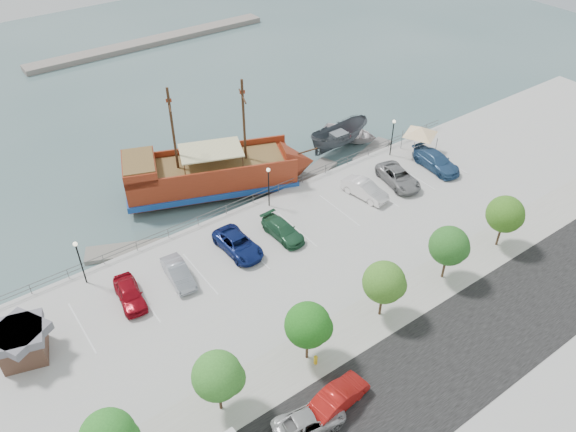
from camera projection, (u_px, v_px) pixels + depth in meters
ground at (310, 249)px, 50.48m from camera, size 160.00×160.00×0.00m
land_slab at (505, 416)px, 36.73m from camera, size 100.00×58.00×1.20m
street at (448, 359)px, 39.58m from camera, size 100.00×8.00×0.04m
sidewalk at (389, 308)px, 43.43m from camera, size 100.00×4.00×0.05m
seawall_railing at (262, 195)px, 54.57m from camera, size 50.00×0.06×1.00m
far_shore at (151, 42)px, 90.24m from camera, size 40.00×3.00×0.80m
pirate_ship at (225, 173)px, 56.68m from camera, size 19.91×11.73×12.38m
patrol_boat at (339, 139)px, 63.30m from camera, size 7.77×2.99×3.00m
speedboat at (350, 136)px, 65.53m from camera, size 7.10×7.83×1.33m
dock_west at (127, 251)px, 50.01m from camera, size 7.38×4.86×0.41m
dock_mid at (312, 175)px, 59.69m from camera, size 7.25×4.20×0.40m
dock_east at (372, 151)px, 63.69m from camera, size 6.44×3.74×0.35m
shed at (22, 342)px, 38.98m from camera, size 4.06×4.06×2.70m
canopy_tent at (421, 127)px, 59.95m from camera, size 5.51×5.51×3.64m
street_van at (310, 420)px, 35.06m from camera, size 5.06×2.90×1.33m
street_sedan at (338, 397)px, 36.24m from camera, size 4.89×2.29×1.55m
fire_hydrant at (316, 360)px, 39.03m from camera, size 0.29×0.29×0.83m
lamp_post_left at (79, 255)px, 43.93m from camera, size 0.36×0.36×4.28m
lamp_post_mid at (269, 180)px, 52.26m from camera, size 0.36×0.36×4.28m
lamp_post_right at (393, 131)px, 59.66m from camera, size 0.36×0.36×4.28m
tree_b at (220, 376)px, 34.51m from camera, size 3.30×3.20×5.00m
tree_c at (310, 326)px, 37.75m from camera, size 3.30×3.20×5.00m
tree_d at (386, 283)px, 40.99m from camera, size 3.30×3.20×5.00m
tree_e at (451, 246)px, 44.23m from camera, size 3.30×3.20×5.00m
tree_f at (507, 215)px, 47.46m from camera, size 3.30×3.20×5.00m
parked_car_a at (130, 294)px, 43.64m from camera, size 2.35×4.68×1.53m
parked_car_b at (178, 273)px, 45.54m from camera, size 1.94×4.55×1.46m
parked_car_c at (238, 244)px, 48.37m from camera, size 2.66×5.44×1.49m
parked_car_d at (283, 230)px, 49.99m from camera, size 2.15×4.87×1.39m
parked_car_f at (365, 189)px, 54.81m from camera, size 2.51×5.10×1.61m
parked_car_g at (398, 177)px, 56.62m from camera, size 3.59×5.93×1.54m
parked_car_h at (436, 161)px, 58.89m from camera, size 2.77×5.93×1.67m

